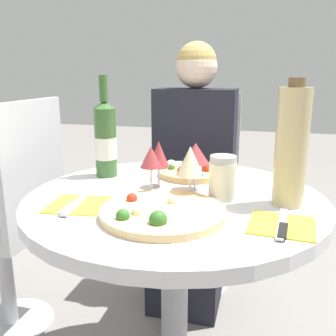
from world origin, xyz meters
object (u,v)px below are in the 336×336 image
at_px(pizza_large, 162,212).
at_px(chair_empty_side, 15,225).
at_px(wine_bottle, 106,139).
at_px(chair_behind_diner, 197,193).
at_px(tall_carafe, 292,147).
at_px(seated_diner, 191,189).
at_px(dining_table, 175,246).

bearing_deg(pizza_large, chair_empty_side, 154.22).
bearing_deg(wine_bottle, pizza_large, -48.07).
bearing_deg(wine_bottle, chair_behind_diner, 70.65).
bearing_deg(pizza_large, chair_behind_diner, 94.66).
xyz_separation_m(chair_empty_side, tall_carafe, (1.01, -0.17, 0.40)).
relative_size(seated_diner, chair_empty_side, 1.24).
relative_size(chair_behind_diner, seated_diner, 0.81).
xyz_separation_m(chair_empty_side, pizza_large, (0.70, -0.34, 0.25)).
bearing_deg(tall_carafe, chair_behind_diner, 116.86).
distance_m(seated_diner, chair_empty_side, 0.77).
bearing_deg(chair_empty_side, wine_bottle, -92.73).
relative_size(chair_behind_diner, tall_carafe, 2.84).
relative_size(chair_behind_diner, wine_bottle, 2.81).
height_order(dining_table, chair_behind_diner, chair_behind_diner).
height_order(dining_table, pizza_large, pizza_large).
bearing_deg(seated_diner, chair_empty_side, 34.95).
xyz_separation_m(seated_diner, wine_bottle, (-0.21, -0.46, 0.30)).
relative_size(seated_diner, wine_bottle, 3.49).
height_order(chair_behind_diner, chair_empty_side, same).
distance_m(pizza_large, tall_carafe, 0.38).
bearing_deg(seated_diner, dining_table, 96.40).
bearing_deg(pizza_large, wine_bottle, 131.93).
bearing_deg(chair_behind_diner, chair_empty_side, 42.90).
height_order(wine_bottle, tall_carafe, wine_bottle).
height_order(chair_empty_side, tall_carafe, tall_carafe).
xyz_separation_m(dining_table, pizza_large, (0.01, -0.17, 0.18)).
relative_size(dining_table, tall_carafe, 2.58).
relative_size(dining_table, chair_behind_diner, 0.91).
xyz_separation_m(seated_diner, tall_carafe, (0.38, -0.61, 0.33)).
height_order(seated_diner, wine_bottle, seated_diner).
bearing_deg(pizza_large, tall_carafe, 28.71).
bearing_deg(tall_carafe, pizza_large, -151.29).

